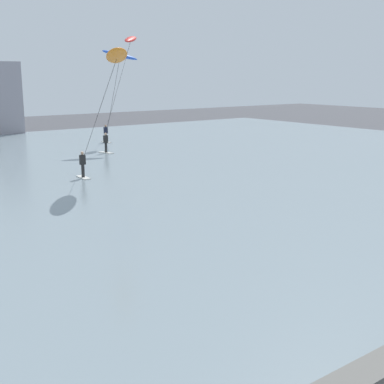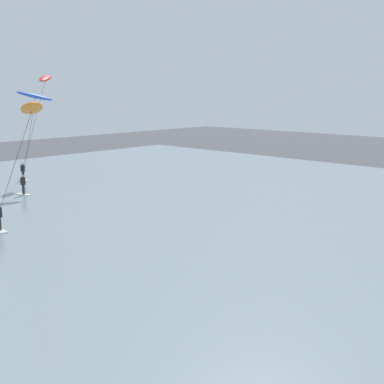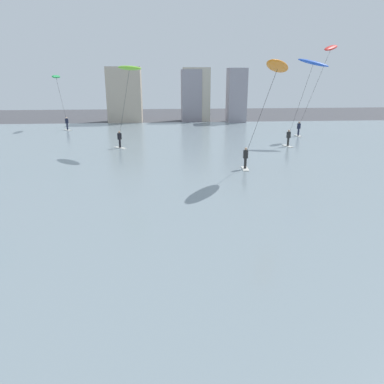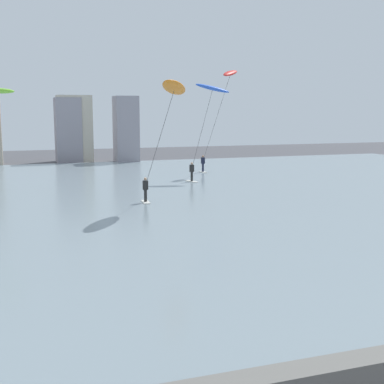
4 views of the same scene
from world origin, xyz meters
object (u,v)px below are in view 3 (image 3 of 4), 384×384
(kitesurfer_lime, at_px, (128,76))
(kitesurfer_red, at_px, (326,60))
(kitesurfer_blue, at_px, (311,71))
(kitesurfer_orange, at_px, (275,74))
(kitesurfer_green, at_px, (57,83))

(kitesurfer_lime, bearing_deg, kitesurfer_red, 18.55)
(kitesurfer_lime, xyz_separation_m, kitesurfer_red, (20.35, 6.83, 1.54))
(kitesurfer_blue, bearing_deg, kitesurfer_orange, -120.30)
(kitesurfer_green, xyz_separation_m, kitesurfer_lime, (10.11, -15.98, 0.92))
(kitesurfer_green, relative_size, kitesurfer_blue, 0.80)
(kitesurfer_lime, relative_size, kitesurfer_red, 0.76)
(kitesurfer_blue, xyz_separation_m, kitesurfer_orange, (-7.20, -12.32, -0.26))
(kitesurfer_red, bearing_deg, kitesurfer_orange, -122.52)
(kitesurfer_green, xyz_separation_m, kitesurfer_orange, (20.18, -25.29, 1.11))
(kitesurfer_green, height_order, kitesurfer_lime, kitesurfer_lime)
(kitesurfer_green, relative_size, kitesurfer_lime, 0.89)
(kitesurfer_green, relative_size, kitesurfer_red, 0.68)
(kitesurfer_lime, height_order, kitesurfer_blue, kitesurfer_blue)
(kitesurfer_blue, height_order, kitesurfer_orange, kitesurfer_blue)
(kitesurfer_lime, xyz_separation_m, kitesurfer_blue, (17.27, 3.01, 0.45))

